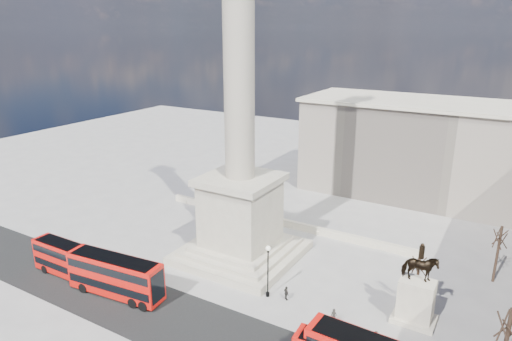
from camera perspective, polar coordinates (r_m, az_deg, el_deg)
The scene contains 15 objects.
ground at distance 56.46m, azimuth -4.68°, elevation -12.60°, with size 180.00×180.00×0.00m, color #9C9994.
asphalt_road at distance 47.26m, azimuth -6.83°, elevation -19.34°, with size 120.00×9.00×0.01m, color black.
nelsons_column at distance 55.20m, azimuth -2.01°, elevation 1.35°, with size 14.00×14.00×49.85m.
balustrade_wall at distance 68.41m, azimuth 3.10°, elevation -6.43°, with size 40.00×0.60×1.10m, color beige.
building_northeast at distance 82.49m, azimuth 23.69°, elevation 2.00°, with size 51.00×17.00×16.60m.
red_bus_a at distance 58.66m, azimuth -22.26°, elevation -10.34°, with size 10.17×2.50×4.11m.
red_bus_b at distance 53.12m, azimuth -17.11°, elevation -12.47°, with size 11.52×3.73×4.59m.
victorian_lamp at distance 50.14m, azimuth 1.50°, elevation -11.98°, with size 0.52×0.52×6.09m.
equestrian_statue at distance 49.21m, azimuth 19.43°, elevation -14.46°, with size 4.17×3.13×8.64m.
bare_tree_near at distance 40.83m, azimuth 29.10°, elevation -16.53°, with size 2.00×2.00×8.73m.
bare_tree_mid at distance 50.40m, azimuth 19.73°, elevation -10.87°, with size 1.73×1.73×6.58m.
bare_tree_far at distance 58.70m, azimuth 28.25°, elevation -7.24°, with size 1.80×1.80×7.33m.
pedestrian_walking at distance 48.00m, azimuth 9.69°, elevation -17.58°, with size 0.63×0.41×1.73m, color #292723.
pedestrian_standing at distance 46.08m, azimuth 14.66°, elevation -19.69°, with size 0.80×0.62×1.64m, color #292723.
pedestrian_crossing at distance 51.04m, azimuth 3.81°, elevation -15.06°, with size 0.96×0.40×1.64m, color #292723.
Camera 1 is at (28.73, -39.58, 28.21)m, focal length 32.00 mm.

